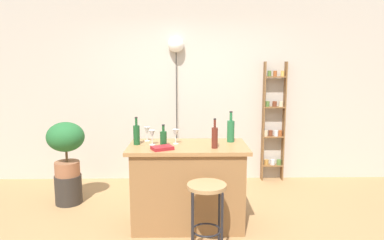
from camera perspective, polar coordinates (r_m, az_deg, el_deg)
The scene contains 16 objects.
ground at distance 3.79m, azimuth -0.64°, elevation -18.78°, with size 12.00×12.00×0.00m, color #A37A4C.
back_wall at distance 5.32m, azimuth -0.81°, elevation 5.03°, with size 6.40×0.10×2.80m, color #BCB2A3.
kitchen_counter at distance 3.88m, azimuth -0.69°, elevation -10.69°, with size 1.29×0.69×0.91m.
bar_stool at distance 3.33m, azimuth 2.44°, elevation -13.25°, with size 0.37×0.37×0.67m.
spice_shelf at distance 5.41m, azimuth 13.36°, elevation -0.46°, with size 0.34×0.13×1.83m.
plant_stool at distance 4.81m, azimuth -19.78°, elevation -10.74°, with size 0.34×0.34×0.37m, color #2D2823.
potted_plant at distance 4.65m, azimuth -20.18°, elevation -3.59°, with size 0.47×0.42×0.69m.
bottle_spirits_clear at distance 3.70m, azimuth -4.76°, elevation -2.99°, with size 0.07×0.07×0.23m.
bottle_wine_red at distance 3.60m, azimuth 3.78°, elevation -2.83°, with size 0.07×0.07×0.31m.
bottle_vinegar at distance 3.91m, azimuth 6.43°, elevation -1.72°, with size 0.08×0.08×0.35m.
bottle_olive_oil at distance 3.80m, azimuth -9.18°, elevation -2.34°, with size 0.07×0.07×0.31m.
wine_glass_left at distance 3.96m, azimuth -7.47°, elevation -1.81°, with size 0.07×0.07×0.16m.
wine_glass_center at distance 3.76m, azimuth -6.64°, elevation -2.38°, with size 0.07×0.07×0.16m.
wine_glass_right at distance 3.79m, azimuth -2.72°, elevation -2.24°, with size 0.07×0.07×0.16m.
cookbook at distance 3.56m, azimuth -4.96°, elevation -4.63°, with size 0.21×0.15×0.04m, color maroon.
pendant_globe_light at distance 5.21m, azimuth -2.66°, elevation 12.17°, with size 0.24×0.24×2.20m.
Camera 1 is at (-0.02, -3.36, 1.77)m, focal length 32.18 mm.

